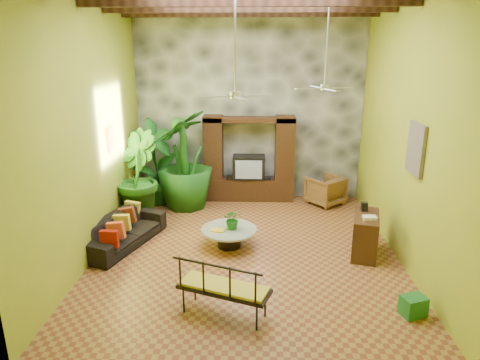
{
  "coord_description": "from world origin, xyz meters",
  "views": [
    {
      "loc": [
        0.13,
        -7.98,
        3.98
      ],
      "look_at": [
        -0.14,
        0.2,
        1.45
      ],
      "focal_mm": 32.0,
      "sensor_mm": 36.0,
      "label": 1
    }
  ],
  "objects_px": {
    "entertainment_center": "(249,165)",
    "tall_plant_c": "(185,160)",
    "tall_plant_a": "(155,163)",
    "side_console": "(365,235)",
    "coffee_table": "(229,235)",
    "green_bin": "(413,306)",
    "ceiling_fan_back": "(325,77)",
    "sofa": "(123,231)",
    "wicker_armchair": "(325,190)",
    "tall_plant_b": "(136,176)",
    "iron_bench": "(224,286)",
    "ceiling_fan_front": "(235,83)"
  },
  "relations": [
    {
      "from": "sofa",
      "to": "tall_plant_b",
      "type": "xyz_separation_m",
      "value": [
        -0.04,
        1.45,
        0.77
      ]
    },
    {
      "from": "tall_plant_a",
      "to": "iron_bench",
      "type": "bearing_deg",
      "value": -66.84
    },
    {
      "from": "ceiling_fan_front",
      "to": "sofa",
      "type": "relative_size",
      "value": 0.87
    },
    {
      "from": "coffee_table",
      "to": "green_bin",
      "type": "xyz_separation_m",
      "value": [
        3.0,
        -2.32,
        -0.1
      ]
    },
    {
      "from": "entertainment_center",
      "to": "wicker_armchair",
      "type": "height_order",
      "value": "entertainment_center"
    },
    {
      "from": "entertainment_center",
      "to": "sofa",
      "type": "xyz_separation_m",
      "value": [
        -2.61,
        -2.95,
        -0.65
      ]
    },
    {
      "from": "sofa",
      "to": "tall_plant_a",
      "type": "xyz_separation_m",
      "value": [
        0.19,
        2.44,
        0.82
      ]
    },
    {
      "from": "entertainment_center",
      "to": "tall_plant_c",
      "type": "distance_m",
      "value": 1.77
    },
    {
      "from": "wicker_armchair",
      "to": "side_console",
      "type": "distance_m",
      "value": 2.91
    },
    {
      "from": "ceiling_fan_front",
      "to": "tall_plant_a",
      "type": "distance_m",
      "value": 4.39
    },
    {
      "from": "sofa",
      "to": "entertainment_center",
      "type": "bearing_deg",
      "value": -22.08
    },
    {
      "from": "tall_plant_c",
      "to": "ceiling_fan_front",
      "type": "bearing_deg",
      "value": -63.89
    },
    {
      "from": "ceiling_fan_back",
      "to": "coffee_table",
      "type": "height_order",
      "value": "ceiling_fan_back"
    },
    {
      "from": "entertainment_center",
      "to": "tall_plant_c",
      "type": "height_order",
      "value": "tall_plant_c"
    },
    {
      "from": "ceiling_fan_back",
      "to": "tall_plant_c",
      "type": "bearing_deg",
      "value": 158.06
    },
    {
      "from": "iron_bench",
      "to": "green_bin",
      "type": "relative_size",
      "value": 4.12
    },
    {
      "from": "sofa",
      "to": "tall_plant_c",
      "type": "xyz_separation_m",
      "value": [
        0.99,
        2.31,
        0.95
      ]
    },
    {
      "from": "wicker_armchair",
      "to": "tall_plant_c",
      "type": "relative_size",
      "value": 0.33
    },
    {
      "from": "ceiling_fan_front",
      "to": "tall_plant_c",
      "type": "xyz_separation_m",
      "value": [
        -1.42,
        2.9,
        -2.14
      ]
    },
    {
      "from": "ceiling_fan_back",
      "to": "tall_plant_c",
      "type": "distance_m",
      "value": 4.08
    },
    {
      "from": "green_bin",
      "to": "wicker_armchair",
      "type": "bearing_deg",
      "value": 96.79
    },
    {
      "from": "entertainment_center",
      "to": "tall_plant_a",
      "type": "relative_size",
      "value": 1.06
    },
    {
      "from": "wicker_armchair",
      "to": "side_console",
      "type": "bearing_deg",
      "value": 57.85
    },
    {
      "from": "iron_bench",
      "to": "green_bin",
      "type": "bearing_deg",
      "value": 23.22
    },
    {
      "from": "ceiling_fan_back",
      "to": "iron_bench",
      "type": "relative_size",
      "value": 1.23
    },
    {
      "from": "iron_bench",
      "to": "side_console",
      "type": "bearing_deg",
      "value": 59.97
    },
    {
      "from": "side_console",
      "to": "green_bin",
      "type": "relative_size",
      "value": 2.85
    },
    {
      "from": "coffee_table",
      "to": "ceiling_fan_back",
      "type": "bearing_deg",
      "value": 27.5
    },
    {
      "from": "ceiling_fan_front",
      "to": "tall_plant_c",
      "type": "bearing_deg",
      "value": 116.11
    },
    {
      "from": "ceiling_fan_front",
      "to": "tall_plant_a",
      "type": "height_order",
      "value": "ceiling_fan_front"
    },
    {
      "from": "tall_plant_c",
      "to": "side_console",
      "type": "height_order",
      "value": "tall_plant_c"
    },
    {
      "from": "sofa",
      "to": "wicker_armchair",
      "type": "height_order",
      "value": "wicker_armchair"
    },
    {
      "from": "ceiling_fan_front",
      "to": "sofa",
      "type": "distance_m",
      "value": 3.96
    },
    {
      "from": "ceiling_fan_back",
      "to": "wicker_armchair",
      "type": "xyz_separation_m",
      "value": [
        0.44,
        1.62,
        -3.02
      ]
    },
    {
      "from": "tall_plant_a",
      "to": "side_console",
      "type": "height_order",
      "value": "tall_plant_a"
    },
    {
      "from": "sofa",
      "to": "tall_plant_b",
      "type": "relative_size",
      "value": 0.99
    },
    {
      "from": "entertainment_center",
      "to": "ceiling_fan_front",
      "type": "xyz_separation_m",
      "value": [
        -0.2,
        -3.54,
        2.44
      ]
    },
    {
      "from": "tall_plant_a",
      "to": "wicker_armchair",
      "type": "bearing_deg",
      "value": 2.42
    },
    {
      "from": "iron_bench",
      "to": "wicker_armchair",
      "type": "bearing_deg",
      "value": 85.63
    },
    {
      "from": "entertainment_center",
      "to": "coffee_table",
      "type": "bearing_deg",
      "value": -97.06
    },
    {
      "from": "coffee_table",
      "to": "entertainment_center",
      "type": "bearing_deg",
      "value": 82.94
    },
    {
      "from": "tall_plant_b",
      "to": "sofa",
      "type": "bearing_deg",
      "value": -88.42
    },
    {
      "from": "entertainment_center",
      "to": "tall_plant_c",
      "type": "relative_size",
      "value": 0.95
    },
    {
      "from": "sofa",
      "to": "green_bin",
      "type": "xyz_separation_m",
      "value": [
        5.24,
        -2.33,
        -0.15
      ]
    },
    {
      "from": "tall_plant_a",
      "to": "iron_bench",
      "type": "xyz_separation_m",
      "value": [
        2.11,
        -4.93,
        -0.59
      ]
    },
    {
      "from": "ceiling_fan_back",
      "to": "side_console",
      "type": "xyz_separation_m",
      "value": [
        0.77,
        -1.27,
        -2.98
      ]
    },
    {
      "from": "tall_plant_a",
      "to": "side_console",
      "type": "relative_size",
      "value": 2.18
    },
    {
      "from": "tall_plant_c",
      "to": "iron_bench",
      "type": "xyz_separation_m",
      "value": [
        1.31,
        -4.79,
        -0.72
      ]
    },
    {
      "from": "sofa",
      "to": "side_console",
      "type": "height_order",
      "value": "side_console"
    },
    {
      "from": "ceiling_fan_front",
      "to": "tall_plant_b",
      "type": "xyz_separation_m",
      "value": [
        -2.45,
        2.04,
        -2.32
      ]
    }
  ]
}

